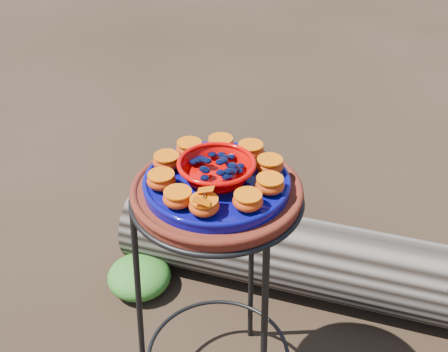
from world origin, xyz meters
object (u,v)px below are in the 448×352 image
at_px(cobalt_plate, 217,183).
at_px(red_bowl, 217,171).
at_px(driftwood_log, 323,260).
at_px(plant_stand, 218,305).
at_px(terracotta_saucer, 217,193).

bearing_deg(cobalt_plate, red_bowl, 0.00).
relative_size(red_bowl, driftwood_log, 0.12).
xyz_separation_m(plant_stand, driftwood_log, (0.13, 0.53, -0.22)).
height_order(cobalt_plate, driftwood_log, cobalt_plate).
bearing_deg(red_bowl, plant_stand, 0.00).
height_order(plant_stand, cobalt_plate, cobalt_plate).
distance_m(plant_stand, red_bowl, 0.43).
height_order(terracotta_saucer, red_bowl, red_bowl).
distance_m(terracotta_saucer, cobalt_plate, 0.03).
relative_size(plant_stand, driftwood_log, 0.49).
bearing_deg(terracotta_saucer, plant_stand, 0.00).
distance_m(plant_stand, driftwood_log, 0.59).
bearing_deg(driftwood_log, plant_stand, -103.73).
bearing_deg(plant_stand, cobalt_plate, 0.00).
bearing_deg(terracotta_saucer, cobalt_plate, 0.00).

